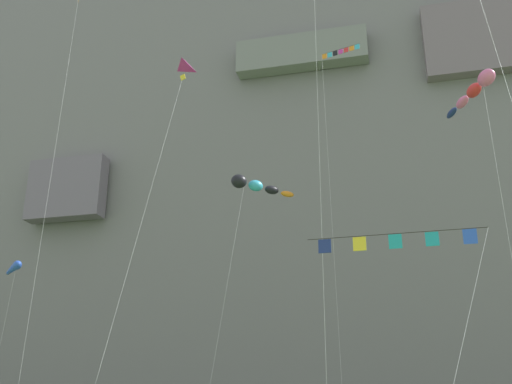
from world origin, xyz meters
TOP-DOWN VIEW (x-y plane):
  - cliff_face at (0.01, 65.91)m, footprint 180.00×26.81m
  - kite_banner_far_left at (6.23, 30.75)m, footprint 3.14×3.39m
  - kite_delta_mid_center at (-1.82, 16.88)m, footprint 1.77×6.63m
  - kite_windsock_high_left at (0.45, 26.30)m, footprint 4.48×7.20m
  - kite_windsock_upper_right at (14.51, 21.69)m, footprint 2.56×10.02m
  - kite_banner_far_right at (9.44, 11.11)m, footprint 6.45×5.21m
  - kite_windsock_low_center at (-16.61, 25.59)m, footprint 3.41×3.84m

SIDE VIEW (x-z plane):
  - kite_banner_far_right at x=9.44m, z-range 4.15..13.60m
  - kite_windsock_low_center at x=-16.61m, z-range 6.25..19.36m
  - kite_windsock_high_left at x=0.45m, z-range 8.58..26.82m
  - kite_delta_mid_center at x=-1.82m, z-range 9.41..30.54m
  - kite_windsock_upper_right at x=14.51m, z-range 10.07..31.06m
  - kite_banner_far_left at x=6.23m, z-range 12.50..43.08m
  - cliff_face at x=0.01m, z-range 0.01..70.49m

